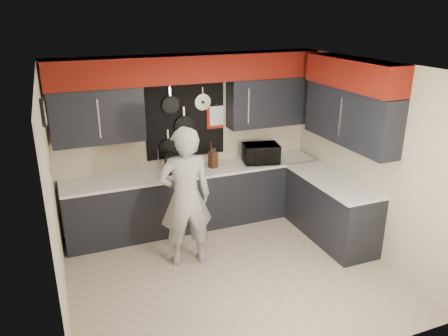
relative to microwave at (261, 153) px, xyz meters
name	(u,v)px	position (x,y,z in m)	size (l,w,h in m)	color
ground	(232,273)	(-1.05, -1.37, -1.07)	(4.00, 4.00, 0.00)	tan
back_wall_assembly	(191,96)	(-1.04, 0.23, 0.94)	(4.00, 0.36, 2.60)	beige
right_wall_assembly	(353,109)	(0.80, -1.10, 0.87)	(0.36, 3.50, 2.60)	beige
left_wall_assembly	(53,202)	(-3.04, -1.35, 0.26)	(0.05, 3.50, 2.60)	beige
base_cabinets	(233,201)	(-0.56, -0.24, -0.61)	(3.95, 2.20, 0.92)	black
microwave	(261,153)	(0.00, 0.00, 0.00)	(0.54, 0.37, 0.30)	black
knife_block	(213,160)	(-0.77, 0.07, -0.03)	(0.11, 0.11, 0.25)	#341810
utensil_crock	(189,164)	(-1.14, 0.13, -0.07)	(0.13, 0.13, 0.17)	silver
coffee_maker	(171,163)	(-1.43, 0.08, 0.00)	(0.19, 0.22, 0.29)	black
person	(186,198)	(-1.50, -0.89, -0.13)	(0.68, 0.45, 1.87)	#9D9D9B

